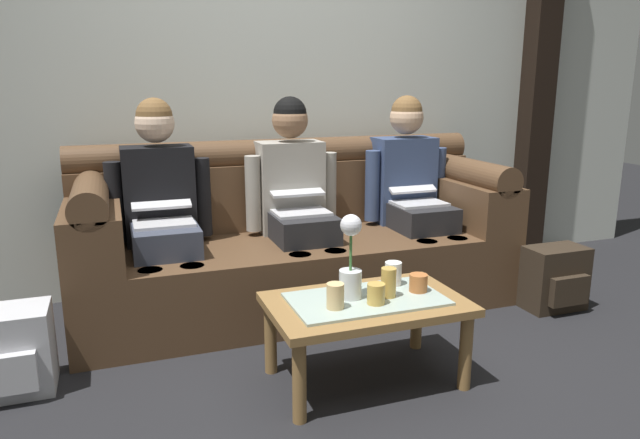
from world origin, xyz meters
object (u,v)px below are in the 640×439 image
at_px(cup_near_right, 393,273).
at_px(cup_far_center, 389,282).
at_px(backpack_left, 9,353).
at_px(person_middle, 296,195).
at_px(cup_far_right, 418,283).
at_px(person_left, 161,204).
at_px(backpack_right, 555,279).
at_px(flower_vase, 351,261).
at_px(cup_far_left, 376,294).
at_px(couch, 296,243).
at_px(coffee_table, 366,311).
at_px(cup_near_left, 335,296).
at_px(person_right, 411,187).

height_order(cup_near_right, cup_far_center, cup_far_center).
height_order(cup_near_right, backpack_left, cup_near_right).
xyz_separation_m(person_middle, cup_far_right, (0.25, -1.01, -0.23)).
relative_size(person_left, backpack_right, 3.29).
distance_m(person_left, flower_vase, 1.21).
relative_size(person_left, cup_far_left, 13.86).
distance_m(couch, backpack_right, 1.53).
height_order(person_left, cup_far_left, person_left).
xyz_separation_m(cup_far_right, backpack_right, (1.14, 0.40, -0.25)).
relative_size(couch, flower_vase, 6.75).
bearing_deg(coffee_table, person_left, 126.99).
xyz_separation_m(cup_far_left, backpack_left, (-1.48, 0.50, -0.25)).
relative_size(cup_near_left, cup_far_right, 1.31).
xyz_separation_m(cup_near_right, backpack_left, (-1.65, 0.31, -0.26)).
bearing_deg(coffee_table, cup_far_right, -0.91).
relative_size(person_left, cup_near_left, 11.48).
height_order(person_left, backpack_left, person_left).
bearing_deg(couch, person_left, -179.64).
distance_m(person_middle, backpack_left, 1.65).
height_order(person_middle, cup_far_right, person_middle).
xyz_separation_m(couch, cup_near_left, (-0.17, -1.08, 0.08)).
bearing_deg(coffee_table, backpack_right, 15.83).
height_order(cup_near_right, backpack_right, cup_near_right).
relative_size(flower_vase, backpack_right, 1.00).
xyz_separation_m(couch, flower_vase, (-0.07, -0.99, 0.19)).
bearing_deg(cup_near_right, backpack_right, 13.15).
bearing_deg(flower_vase, person_left, 125.19).
bearing_deg(coffee_table, flower_vase, 159.67).
distance_m(cup_near_right, backpack_left, 1.70).
bearing_deg(person_left, cup_far_right, -45.04).
bearing_deg(person_right, backpack_right, -44.27).
bearing_deg(backpack_right, cup_near_left, -163.64).
bearing_deg(person_left, coffee_table, -53.01).
relative_size(cup_far_left, backpack_left, 0.24).
bearing_deg(cup_far_center, coffee_table, 168.04).
bearing_deg(flower_vase, cup_near_right, 19.38).
bearing_deg(cup_far_right, person_left, 134.96).
relative_size(person_left, coffee_table, 1.44).
bearing_deg(person_right, cup_far_left, -124.66).
bearing_deg(cup_near_left, cup_far_center, 9.32).
height_order(coffee_table, cup_near_left, cup_near_left).
relative_size(flower_vase, cup_near_left, 3.48).
distance_m(cup_far_right, backpack_right, 1.23).
xyz_separation_m(backpack_left, backpack_right, (2.86, -0.03, 0.00)).
distance_m(person_right, backpack_right, 1.00).
relative_size(person_right, flower_vase, 3.30).
relative_size(coffee_table, cup_near_left, 8.00).
distance_m(person_right, cup_far_right, 1.16).
bearing_deg(couch, cup_far_center, -84.74).
distance_m(cup_far_center, cup_far_right, 0.16).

